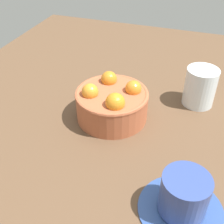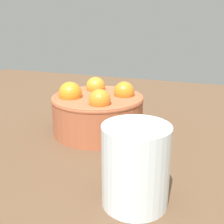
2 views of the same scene
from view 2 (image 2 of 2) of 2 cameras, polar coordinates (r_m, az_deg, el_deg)
The scene contains 3 objects.
ground_plane at distance 52.82cm, azimuth -2.72°, elevation -6.24°, with size 116.25×92.78×4.81cm, color brown.
terracotta_bowl at distance 50.48cm, azimuth -2.87°, elevation 0.36°, with size 15.89×15.89×9.15cm.
water_glass at distance 31.30cm, azimuth 4.67°, elevation -10.49°, with size 7.30×7.30×9.07cm, color silver.
Camera 2 is at (-18.84, 44.13, 19.67)cm, focal length 46.26 mm.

